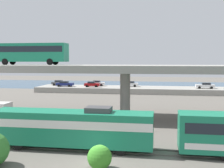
{
  "coord_description": "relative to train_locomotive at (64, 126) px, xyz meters",
  "views": [
    {
      "loc": [
        5.09,
        -22.88,
        8.62
      ],
      "look_at": [
        -2.47,
        22.9,
        4.83
      ],
      "focal_mm": 46.71,
      "sensor_mm": 36.0,
      "label": 1
    }
  ],
  "objects": [
    {
      "name": "rail_strip_near",
      "position": [
        4.12,
        -0.73,
        -2.13
      ],
      "size": [
        110.0,
        0.12,
        0.12
      ],
      "primitive_type": "cube",
      "color": "#59544C",
      "rests_on": "ground_plane"
    },
    {
      "name": "parked_car_3",
      "position": [
        -8.87,
        49.43,
        0.01
      ],
      "size": [
        4.04,
        1.89,
        1.5
      ],
      "color": "maroon",
      "rests_on": "pier_parking_lot"
    },
    {
      "name": "transit_bus_on_overpass",
      "position": [
        -11.28,
        17.04,
        7.76
      ],
      "size": [
        12.0,
        2.68,
        3.4
      ],
      "rotation": [
        0.0,
        0.0,
        3.14
      ],
      "color": "#197A56",
      "rests_on": "highway_overpass"
    },
    {
      "name": "pier_parking_lot",
      "position": [
        4.12,
        51.0,
        -1.48
      ],
      "size": [
        56.18,
        10.01,
        1.43
      ],
      "primitive_type": "cube",
      "color": "gray",
      "rests_on": "ground_plane"
    },
    {
      "name": "shrub_right",
      "position": [
        4.59,
        -4.93,
        -1.21
      ],
      "size": [
        1.96,
        1.96,
        1.96
      ],
      "primitive_type": "sphere",
      "color": "#398827",
      "rests_on": "ground_plane"
    },
    {
      "name": "parked_car_2",
      "position": [
        1.14,
        52.14,
        0.01
      ],
      "size": [
        4.57,
        1.94,
        1.5
      ],
      "rotation": [
        0.0,
        0.0,
        3.14
      ],
      "color": "silver",
      "rests_on": "pier_parking_lot"
    },
    {
      "name": "rail_strip_far",
      "position": [
        4.12,
        0.73,
        -2.13
      ],
      "size": [
        110.0,
        0.12,
        0.12
      ],
      "primitive_type": "cube",
      "color": "#59544C",
      "rests_on": "ground_plane"
    },
    {
      "name": "highway_overpass",
      "position": [
        4.12,
        16.0,
        5.01
      ],
      "size": [
        96.0,
        10.34,
        7.89
      ],
      "color": "gray",
      "rests_on": "ground_plane"
    },
    {
      "name": "parked_car_6",
      "position": [
        -16.54,
        49.45,
        0.01
      ],
      "size": [
        4.69,
        1.99,
        1.5
      ],
      "color": "navy",
      "rests_on": "pier_parking_lot"
    },
    {
      "name": "parked_car_4",
      "position": [
        -19.28,
        52.71,
        0.01
      ],
      "size": [
        4.3,
        1.83,
        1.5
      ],
      "color": "#515459",
      "rests_on": "pier_parking_lot"
    },
    {
      "name": "harbor_water",
      "position": [
        4.12,
        74.0,
        -2.19
      ],
      "size": [
        140.0,
        36.0,
        0.01
      ],
      "primitive_type": "cube",
      "color": "#2D5170",
      "rests_on": "ground_plane"
    },
    {
      "name": "parked_car_5",
      "position": [
        -8.23,
        53.14,
        0.01
      ],
      "size": [
        4.08,
        1.94,
        1.5
      ],
      "color": "silver",
      "rests_on": "pier_parking_lot"
    },
    {
      "name": "parked_car_1",
      "position": [
        20.66,
        49.89,
        0.01
      ],
      "size": [
        4.69,
        1.85,
        1.5
      ],
      "rotation": [
        0.0,
        0.0,
        3.14
      ],
      "color": "silver",
      "rests_on": "pier_parking_lot"
    },
    {
      "name": "ground_plane",
      "position": [
        4.12,
        -4.0,
        -2.19
      ],
      "size": [
        260.0,
        260.0,
        0.0
      ],
      "primitive_type": "plane",
      "color": "#605B54"
    },
    {
      "name": "train_locomotive",
      "position": [
        0.0,
        0.0,
        0.0
      ],
      "size": [
        16.85,
        3.04,
        4.18
      ],
      "rotation": [
        0.0,
        0.0,
        3.14
      ],
      "color": "#197A56",
      "rests_on": "ground_plane"
    }
  ]
}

